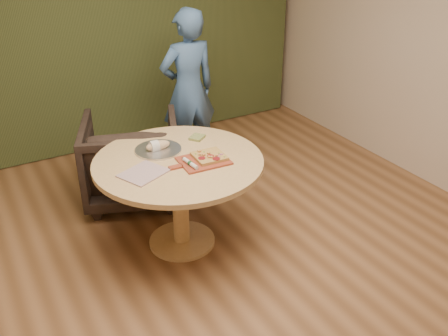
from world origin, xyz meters
TOP-DOWN VIEW (x-y plane):
  - room_shell at (0.00, 0.00)m, footprint 5.04×6.04m
  - curtain at (0.00, 2.90)m, footprint 4.80×0.14m
  - pedestal_table at (-0.03, 0.78)m, footprint 1.27×1.27m
  - pizza_paddle at (0.10, 0.66)m, footprint 0.45×0.30m
  - flatbread_pizza at (0.17, 0.67)m, footprint 0.23×0.23m
  - cutlery_roll at (-0.01, 0.63)m, footprint 0.05×0.20m
  - newspaper at (-0.34, 0.70)m, footprint 0.38×0.35m
  - serving_tray at (-0.10, 1.00)m, footprint 0.36×0.36m
  - bread_roll at (-0.11, 1.00)m, footprint 0.19×0.09m
  - green_packet at (0.26, 1.05)m, footprint 0.16×0.15m
  - armchair at (-0.10, 1.64)m, footprint 1.06×1.03m
  - person_standing at (0.67, 2.03)m, footprint 0.58×0.39m

SIDE VIEW (x-z plane):
  - armchair at x=-0.10m, z-range 0.00..0.85m
  - pedestal_table at x=-0.03m, z-range 0.23..0.98m
  - newspaper at x=-0.34m, z-range 0.75..0.76m
  - serving_tray at x=-0.10m, z-range 0.75..0.77m
  - pizza_paddle at x=0.10m, z-range 0.75..0.77m
  - green_packet at x=0.26m, z-range 0.75..0.77m
  - flatbread_pizza at x=0.17m, z-range 0.76..0.80m
  - cutlery_roll at x=-0.01m, z-range 0.76..0.80m
  - bread_roll at x=-0.11m, z-range 0.75..0.84m
  - person_standing at x=0.67m, z-range 0.00..1.59m
  - room_shell at x=0.00m, z-range -0.02..2.82m
  - curtain at x=0.00m, z-range 0.01..2.79m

